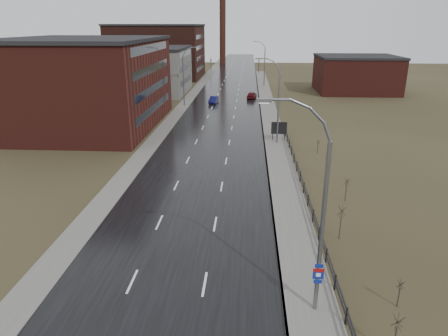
# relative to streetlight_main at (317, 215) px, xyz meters

# --- Properties ---
(ground) EXTENTS (320.00, 320.00, 0.00)m
(ground) POSITION_rel_streetlight_main_xyz_m (-8.47, -2.00, -6.06)
(ground) COLOR #2D2819
(ground) RESTS_ON ground
(road) EXTENTS (14.00, 300.00, 0.06)m
(road) POSITION_rel_streetlight_main_xyz_m (-8.47, 58.00, -6.03)
(road) COLOR black
(road) RESTS_ON ground
(sidewalk_right) EXTENTS (3.20, 180.00, 0.18)m
(sidewalk_right) POSITION_rel_streetlight_main_xyz_m (0.13, 33.00, -5.97)
(sidewalk_right) COLOR #595651
(sidewalk_right) RESTS_ON ground
(curb_right) EXTENTS (0.16, 180.00, 0.18)m
(curb_right) POSITION_rel_streetlight_main_xyz_m (-1.39, 33.00, -5.97)
(curb_right) COLOR slate
(curb_right) RESTS_ON ground
(sidewalk_left) EXTENTS (2.40, 260.00, 0.12)m
(sidewalk_left) POSITION_rel_streetlight_main_xyz_m (-16.67, 58.00, -6.00)
(sidewalk_left) COLOR #595651
(sidewalk_left) RESTS_ON ground
(warehouse_near) EXTENTS (22.44, 28.56, 13.50)m
(warehouse_near) POSITION_rel_streetlight_main_xyz_m (-29.46, 43.00, 0.70)
(warehouse_near) COLOR #471914
(warehouse_near) RESTS_ON ground
(warehouse_mid) EXTENTS (16.32, 20.40, 10.50)m
(warehouse_mid) POSITION_rel_streetlight_main_xyz_m (-26.46, 76.00, -0.80)
(warehouse_mid) COLOR slate
(warehouse_mid) RESTS_ON ground
(warehouse_far) EXTENTS (26.52, 24.48, 15.50)m
(warehouse_far) POSITION_rel_streetlight_main_xyz_m (-31.47, 106.00, 1.70)
(warehouse_far) COLOR #331611
(warehouse_far) RESTS_ON ground
(building_right) EXTENTS (18.36, 16.32, 8.50)m
(building_right) POSITION_rel_streetlight_main_xyz_m (21.83, 80.00, -1.80)
(building_right) COLOR #471914
(building_right) RESTS_ON ground
(smokestack) EXTENTS (2.70, 2.70, 30.70)m
(smokestack) POSITION_rel_streetlight_main_xyz_m (-14.47, 148.00, 9.44)
(smokestack) COLOR #331611
(smokestack) RESTS_ON ground
(streetlight_main) EXTENTS (3.91, 0.29, 12.11)m
(streetlight_main) POSITION_rel_streetlight_main_xyz_m (0.00, 0.00, 0.00)
(streetlight_main) COLOR slate
(streetlight_main) RESTS_ON ground
(streetlight_right_mid) EXTENTS (3.36, 0.28, 11.35)m
(streetlight_right_mid) POSITION_rel_streetlight_main_xyz_m (0.03, 34.00, -0.22)
(streetlight_right_mid) COLOR slate
(streetlight_right_mid) RESTS_ON ground
(streetlight_left) EXTENTS (3.36, 0.28, 11.35)m
(streetlight_left) POSITION_rel_streetlight_main_xyz_m (-16.17, 60.00, -0.22)
(streetlight_left) COLOR slate
(streetlight_left) RESTS_ON ground
(streetlight_right_far) EXTENTS (3.36, 0.28, 11.35)m
(streetlight_right_far) POSITION_rel_streetlight_main_xyz_m (0.03, 88.00, -0.22)
(streetlight_right_far) COLOR slate
(streetlight_right_far) RESTS_ON ground
(guardrail) EXTENTS (0.10, 53.05, 1.10)m
(guardrail) POSITION_rel_streetlight_main_xyz_m (1.83, 16.32, -5.35)
(guardrail) COLOR black
(guardrail) RESTS_ON ground
(shrub_a) EXTENTS (0.56, 0.59, 2.37)m
(shrub_a) POSITION_rel_streetlight_main_xyz_m (3.64, -3.06, -4.80)
(shrub_a) COLOR #382D23
(shrub_a) RESTS_ON ground
(shrub_b) EXTENTS (0.42, 0.44, 1.75)m
(shrub_b) POSITION_rel_streetlight_main_xyz_m (5.14, 0.67, -5.13)
(shrub_b) COLOR #382D23
(shrub_b) RESTS_ON ground
(shrub_c) EXTENTS (0.64, 0.68, 2.73)m
(shrub_c) POSITION_rel_streetlight_main_xyz_m (3.41, 8.29, -4.61)
(shrub_c) COLOR #382D23
(shrub_c) RESTS_ON ground
(shrub_d) EXTENTS (0.53, 0.56, 2.23)m
(shrub_d) POSITION_rel_streetlight_main_xyz_m (5.43, 15.40, -4.88)
(shrub_d) COLOR #382D23
(shrub_d) RESTS_ON ground
(shrub_e) EXTENTS (0.65, 0.68, 2.75)m
(shrub_e) POSITION_rel_streetlight_main_xyz_m (4.78, 21.22, -4.60)
(shrub_e) COLOR #382D23
(shrub_e) RESTS_ON ground
(shrub_f) EXTENTS (0.39, 0.41, 1.62)m
(shrub_f) POSITION_rel_streetlight_main_xyz_m (5.20, 30.10, -5.20)
(shrub_f) COLOR #382D23
(shrub_f) RESTS_ON ground
(billboard) EXTENTS (2.15, 0.17, 2.75)m
(billboard) POSITION_rel_streetlight_main_xyz_m (0.63, 35.13, -4.24)
(billboard) COLOR black
(billboard) RESTS_ON ground
(traffic_light_left) EXTENTS (0.58, 2.73, 5.30)m
(traffic_light_left) POSITION_rel_streetlight_main_xyz_m (-16.47, 118.00, -1.46)
(traffic_light_left) COLOR black
(traffic_light_left) RESTS_ON ground
(traffic_light_right) EXTENTS (0.58, 2.73, 5.30)m
(traffic_light_right) POSITION_rel_streetlight_main_xyz_m (-0.47, 118.00, -1.46)
(traffic_light_right) COLOR black
(traffic_light_right) RESTS_ON ground
(car_near) EXTENTS (1.89, 4.33, 1.38)m
(car_near) POSITION_rel_streetlight_main_xyz_m (-10.83, 62.93, -5.37)
(car_near) COLOR #0C0E40
(car_near) RESTS_ON ground
(car_far) EXTENTS (2.37, 4.65, 1.52)m
(car_far) POSITION_rel_streetlight_main_xyz_m (-2.97, 68.83, -5.30)
(car_far) COLOR #4D0C10
(car_far) RESTS_ON ground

